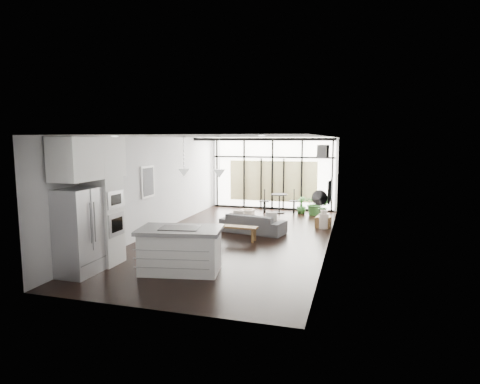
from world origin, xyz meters
The scene contains 28 objects.
floor centered at (0.00, 0.00, 0.00)m, with size 5.00×10.00×0.00m, color black.
ceiling centered at (0.00, 0.00, 2.80)m, with size 5.00×10.00×0.00m, color white.
wall_left centered at (-2.50, 0.00, 1.40)m, with size 0.02×10.00×2.80m, color silver.
wall_right centered at (2.50, 0.00, 1.40)m, with size 0.02×10.00×2.80m, color silver.
wall_back centered at (0.00, 5.00, 1.40)m, with size 5.00×0.02×2.80m, color silver.
wall_front centered at (0.00, -5.00, 1.40)m, with size 5.00×0.02×2.80m, color silver.
glazing centered at (0.00, 4.88, 1.40)m, with size 5.00×0.20×2.80m, color black.
skylight centered at (0.00, 4.00, 2.77)m, with size 4.70×1.90×0.06m, color white.
neighbour_building centered at (0.00, 4.95, 1.10)m, with size 3.50×0.02×1.60m, color beige.
island centered at (-0.29, -3.14, 0.46)m, with size 1.69×1.00×0.92m, color white.
cooktop centered at (-0.29, -3.14, 0.93)m, with size 0.80×0.53×0.01m, color black.
fridge centered at (-2.21, -3.85, 0.88)m, with size 0.68×0.85×1.76m, color #A7A7AC.
appliance_column centered at (-2.13, -3.10, 1.24)m, with size 0.64×0.67×2.49m, color white.
upper_cabinets centered at (-2.12, -3.50, 2.35)m, with size 0.62×1.75×0.86m, color white.
pendant_left centered at (-0.40, -2.65, 2.02)m, with size 0.26×0.26×0.18m, color white.
pendant_right centered at (0.40, -2.65, 2.02)m, with size 0.26×0.26×0.18m, color white.
sofa centered at (0.27, 0.72, 0.37)m, with size 1.91×0.56×0.75m, color #48484A.
console_bench centered at (0.04, -0.31, 0.20)m, with size 1.24×0.31×0.40m, color brown.
pouf centered at (-0.30, 2.25, 0.20)m, with size 0.50×0.50×0.40m, color #EDDFC8.
crate centered at (2.22, 2.01, 0.17)m, with size 0.45×0.45×0.34m, color brown.
plant_tall centered at (1.76, 4.02, 0.34)m, with size 0.77×0.86×0.67m, color #2E5F26.
plant_med centered at (1.25, 4.18, 0.18)m, with size 0.35×0.63×0.35m, color #2E5F26.
plant_crate centered at (2.22, 2.01, 0.47)m, with size 0.33×0.61×0.27m, color #2E5F26.
milk_can centered at (2.25, 1.85, 0.29)m, with size 0.30×0.30×0.58m, color beige.
bistro_set centered at (0.44, 4.08, 0.37)m, with size 1.54×0.62×0.74m, color black.
tv centered at (2.46, 1.00, 1.30)m, with size 0.05×1.10×0.65m, color black.
ac_unit centered at (2.38, -0.80, 2.45)m, with size 0.22×0.90×0.30m, color white.
framed_art centered at (-2.47, -0.50, 1.55)m, with size 0.04×0.70×0.90m, color black.
Camera 1 is at (3.12, -10.53, 2.72)m, focal length 30.00 mm.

